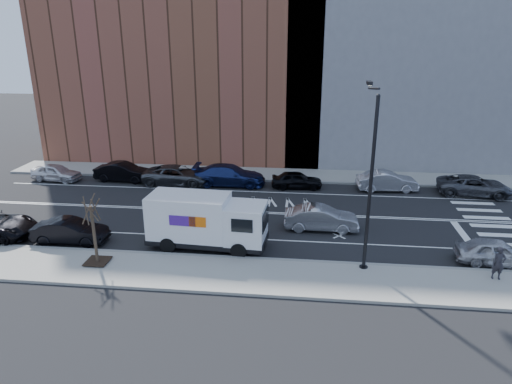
% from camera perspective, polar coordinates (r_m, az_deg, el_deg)
% --- Properties ---
extents(ground, '(120.00, 120.00, 0.00)m').
position_cam_1_polar(ground, '(31.48, -1.00, -2.52)').
color(ground, black).
rests_on(ground, ground).
extents(sidewalk_near, '(44.00, 3.60, 0.15)m').
position_cam_1_polar(sidewalk_near, '(23.59, -3.73, -10.25)').
color(sidewalk_near, gray).
rests_on(sidewalk_near, ground).
extents(sidewalk_far, '(44.00, 3.60, 0.15)m').
position_cam_1_polar(sidewalk_far, '(39.71, 0.59, 2.26)').
color(sidewalk_far, gray).
rests_on(sidewalk_far, ground).
extents(curb_near, '(44.00, 0.25, 0.17)m').
position_cam_1_polar(curb_near, '(25.14, -3.03, -8.23)').
color(curb_near, gray).
rests_on(curb_near, ground).
extents(curb_far, '(44.00, 0.25, 0.17)m').
position_cam_1_polar(curb_far, '(38.00, 0.32, 1.48)').
color(curb_far, gray).
rests_on(curb_far, ground).
extents(crosswalk, '(3.00, 14.00, 0.01)m').
position_cam_1_polar(crosswalk, '(33.58, 27.26, -3.34)').
color(crosswalk, white).
rests_on(crosswalk, ground).
extents(road_markings, '(40.00, 8.60, 0.01)m').
position_cam_1_polar(road_markings, '(31.48, -1.00, -2.52)').
color(road_markings, white).
rests_on(road_markings, ground).
extents(bldg_brick, '(26.00, 10.00, 22.00)m').
position_cam_1_polar(bldg_brick, '(46.12, -8.93, 18.18)').
color(bldg_brick, brown).
rests_on(bldg_brick, ground).
extents(bldg_concrete, '(20.00, 10.00, 26.00)m').
position_cam_1_polar(bldg_concrete, '(45.38, 17.86, 20.06)').
color(bldg_concrete, slate).
rests_on(bldg_concrete, ground).
extents(streetlight, '(0.44, 4.02, 9.34)m').
position_cam_1_polar(streetlight, '(23.28, 14.07, 2.21)').
color(streetlight, black).
rests_on(streetlight, ground).
extents(street_tree, '(1.20, 1.20, 3.75)m').
position_cam_1_polar(street_tree, '(25.38, -19.49, -5.68)').
color(street_tree, black).
rests_on(street_tree, ground).
extents(fedex_van, '(6.90, 2.76, 3.09)m').
position_cam_1_polar(fedex_van, '(26.03, -6.28, -3.58)').
color(fedex_van, black).
rests_on(fedex_van, ground).
extents(far_parked_a, '(4.33, 2.20, 1.41)m').
position_cam_1_polar(far_parked_a, '(41.49, -23.71, 2.25)').
color(far_parked_a, silver).
rests_on(far_parked_a, ground).
extents(far_parked_b, '(4.79, 1.95, 1.54)m').
position_cam_1_polar(far_parked_b, '(39.49, -16.25, 2.43)').
color(far_parked_b, black).
rests_on(far_parked_b, ground).
extents(far_parked_c, '(5.54, 2.58, 1.54)m').
position_cam_1_polar(far_parked_c, '(37.60, -9.84, 2.09)').
color(far_parked_c, '#424449').
rests_on(far_parked_c, ground).
extents(far_parked_d, '(5.77, 2.36, 1.67)m').
position_cam_1_polar(far_parked_d, '(36.91, -3.33, 2.13)').
color(far_parked_d, navy).
rests_on(far_parked_d, ground).
extents(far_parked_e, '(4.07, 1.85, 1.36)m').
position_cam_1_polar(far_parked_e, '(36.28, 5.12, 1.52)').
color(far_parked_e, black).
rests_on(far_parked_e, ground).
extents(far_parked_f, '(4.78, 2.05, 1.53)m').
position_cam_1_polar(far_parked_f, '(36.97, 16.05, 1.31)').
color(far_parked_f, silver).
rests_on(far_parked_f, ground).
extents(far_parked_g, '(5.58, 3.02, 1.49)m').
position_cam_1_polar(far_parked_g, '(38.31, 25.63, 0.72)').
color(far_parked_g, '#44454A').
rests_on(far_parked_g, ground).
extents(driving_sedan, '(4.59, 1.64, 1.51)m').
position_cam_1_polar(driving_sedan, '(28.78, 8.15, -3.25)').
color(driving_sedan, '#9E9EA3').
rests_on(driving_sedan, ground).
extents(near_parked_rear_a, '(4.38, 1.64, 1.43)m').
position_cam_1_polar(near_parked_rear_a, '(28.91, -22.22, -4.55)').
color(near_parked_rear_a, black).
rests_on(near_parked_rear_a, ground).
extents(near_parked_front, '(4.24, 1.99, 1.40)m').
position_cam_1_polar(near_parked_front, '(27.49, 27.84, -6.67)').
color(near_parked_front, '#B6B5BA').
rests_on(near_parked_front, ground).
extents(pedestrian, '(0.63, 0.43, 1.69)m').
position_cam_1_polar(pedestrian, '(25.58, 28.07, -7.87)').
color(pedestrian, '#242228').
rests_on(pedestrian, sidewalk_near).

